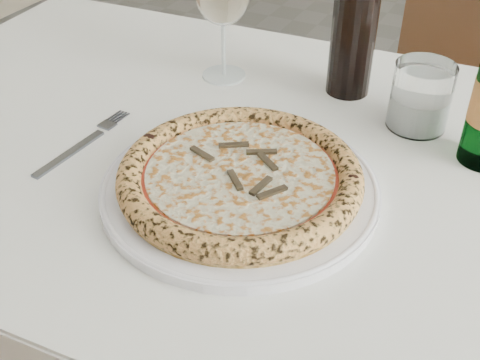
{
  "coord_description": "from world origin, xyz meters",
  "views": [
    {
      "loc": [
        0.05,
        -0.68,
        1.23
      ],
      "look_at": [
        -0.23,
        -0.14,
        0.78
      ],
      "focal_mm": 45.0,
      "sensor_mm": 36.0,
      "label": 1
    }
  ],
  "objects_px": {
    "pizza": "(240,176)",
    "wine_bottle": "(355,19)",
    "dining_table": "(271,207)",
    "tumbler": "(420,101)",
    "plate": "(240,187)",
    "chair_far": "(444,92)"
  },
  "relations": [
    {
      "from": "pizza",
      "to": "wine_bottle",
      "type": "distance_m",
      "value": 0.34
    },
    {
      "from": "dining_table",
      "to": "wine_bottle",
      "type": "relative_size",
      "value": 4.86
    },
    {
      "from": "pizza",
      "to": "wine_bottle",
      "type": "bearing_deg",
      "value": 84.7
    },
    {
      "from": "pizza",
      "to": "tumbler",
      "type": "height_order",
      "value": "tumbler"
    },
    {
      "from": "plate",
      "to": "chair_far",
      "type": "bearing_deg",
      "value": 81.69
    },
    {
      "from": "wine_bottle",
      "to": "tumbler",
      "type": "bearing_deg",
      "value": -23.91
    },
    {
      "from": "plate",
      "to": "wine_bottle",
      "type": "bearing_deg",
      "value": 84.7
    },
    {
      "from": "dining_table",
      "to": "plate",
      "type": "relative_size",
      "value": 3.93
    },
    {
      "from": "chair_far",
      "to": "tumbler",
      "type": "relative_size",
      "value": 9.48
    },
    {
      "from": "pizza",
      "to": "dining_table",
      "type": "bearing_deg",
      "value": 90.0
    },
    {
      "from": "plate",
      "to": "tumbler",
      "type": "distance_m",
      "value": 0.31
    },
    {
      "from": "chair_far",
      "to": "tumbler",
      "type": "xyz_separation_m",
      "value": [
        0.04,
        -0.56,
        0.27
      ]
    },
    {
      "from": "tumbler",
      "to": "chair_far",
      "type": "bearing_deg",
      "value": 93.62
    },
    {
      "from": "dining_table",
      "to": "plate",
      "type": "height_order",
      "value": "plate"
    },
    {
      "from": "dining_table",
      "to": "chair_far",
      "type": "relative_size",
      "value": 1.49
    },
    {
      "from": "chair_far",
      "to": "pizza",
      "type": "height_order",
      "value": "chair_far"
    },
    {
      "from": "chair_far",
      "to": "wine_bottle",
      "type": "relative_size",
      "value": 3.26
    },
    {
      "from": "plate",
      "to": "pizza",
      "type": "relative_size",
      "value": 1.14
    },
    {
      "from": "dining_table",
      "to": "pizza",
      "type": "relative_size",
      "value": 4.5
    },
    {
      "from": "chair_far",
      "to": "dining_table",
      "type": "bearing_deg",
      "value": -99.43
    },
    {
      "from": "dining_table",
      "to": "plate",
      "type": "bearing_deg",
      "value": -90.0
    },
    {
      "from": "pizza",
      "to": "wine_bottle",
      "type": "height_order",
      "value": "wine_bottle"
    }
  ]
}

